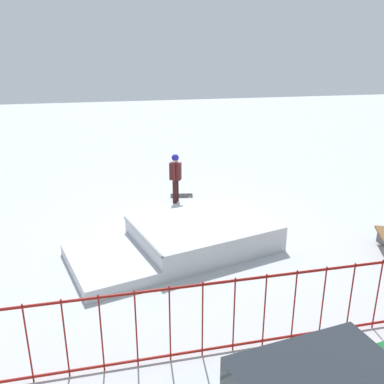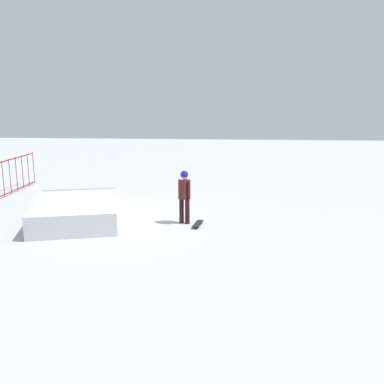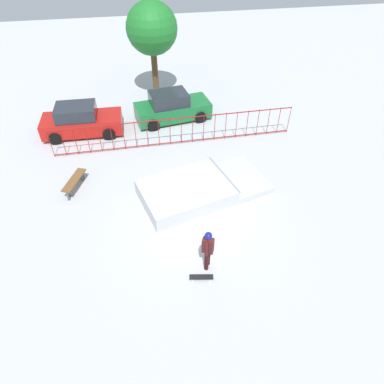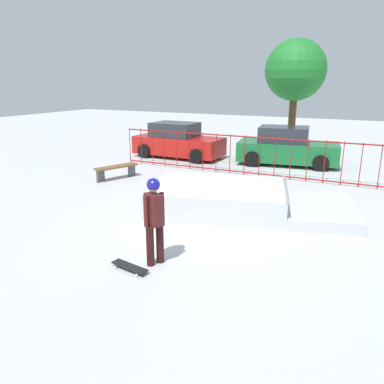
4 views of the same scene
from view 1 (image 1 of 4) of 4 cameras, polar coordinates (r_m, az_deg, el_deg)
The scene contains 5 objects.
ground_plane at distance 12.97m, azimuth -0.68°, elevation -4.55°, with size 60.00×60.00×0.00m, color #B7BABF.
skate_ramp at distance 11.40m, azimuth -0.50°, elevation -6.33°, with size 5.89×3.93×0.74m.
skater at distance 14.56m, azimuth -2.25°, elevation 2.39°, with size 0.44×0.40×1.73m.
skateboard at distance 15.33m, azimuth -1.42°, elevation -0.38°, with size 0.82×0.36×0.09m.
perimeter_fence at distance 7.86m, azimuth 7.77°, elevation -15.78°, with size 12.08×0.21×1.50m.
Camera 1 is at (2.33, 11.62, 5.28)m, focal length 39.47 mm.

